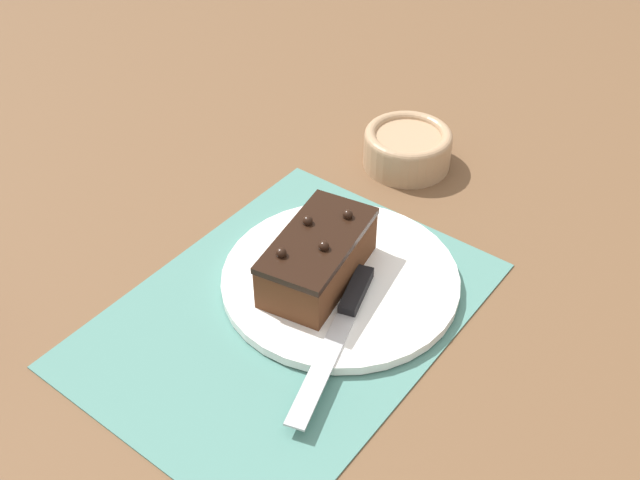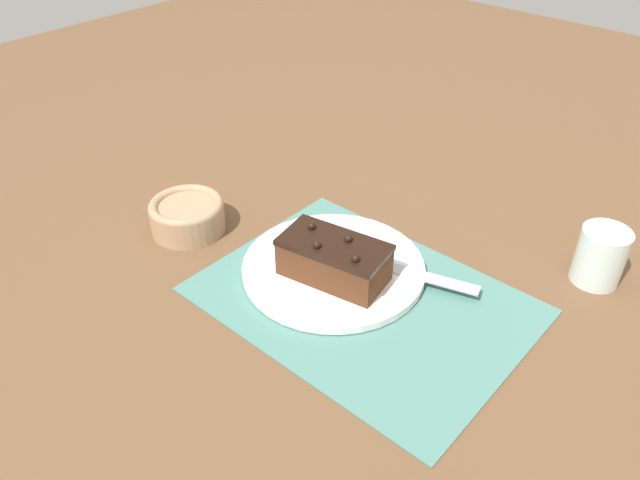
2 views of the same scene
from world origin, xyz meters
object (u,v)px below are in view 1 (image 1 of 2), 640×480
object	(u,v)px
cake_plate	(340,279)
serving_knife	(345,315)
small_bowl	(407,147)
chocolate_cake	(316,255)

from	to	relation	value
cake_plate	serving_knife	distance (m)	0.07
serving_knife	small_bowl	bearing A→B (deg)	-86.63
cake_plate	serving_knife	xyz separation A→B (m)	(-0.05, -0.05, 0.01)
cake_plate	small_bowl	size ratio (longest dim) A/B	2.26
serving_knife	small_bowl	distance (m)	0.34
chocolate_cake	small_bowl	xyz separation A→B (m)	(0.28, 0.05, -0.02)
cake_plate	chocolate_cake	world-z (taller)	chocolate_cake
cake_plate	chocolate_cake	size ratio (longest dim) A/B	1.65
chocolate_cake	serving_knife	size ratio (longest dim) A/B	0.76
small_bowl	cake_plate	bearing A→B (deg)	-164.49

